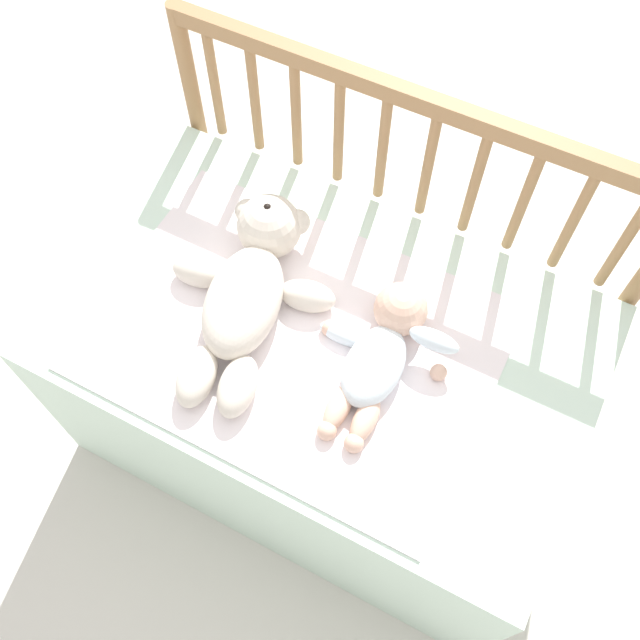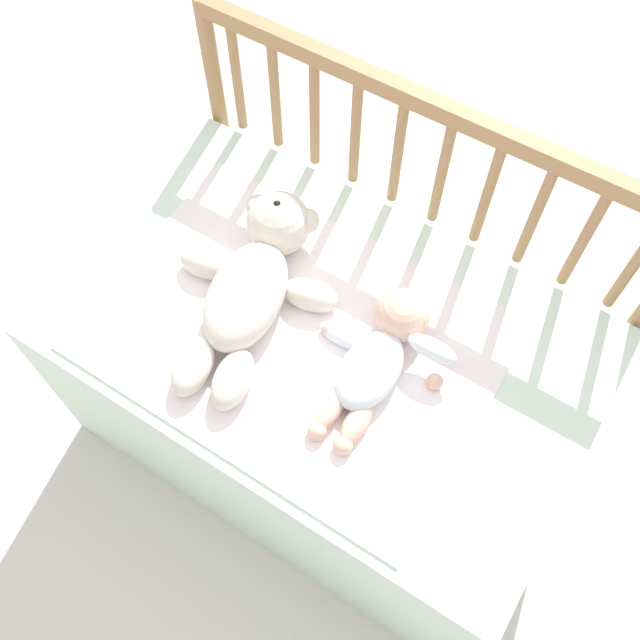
% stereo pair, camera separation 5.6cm
% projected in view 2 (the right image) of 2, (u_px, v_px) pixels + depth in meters
% --- Properties ---
extents(ground_plane, '(12.00, 12.00, 0.00)m').
position_uv_depth(ground_plane, '(323.00, 426.00, 1.86)').
color(ground_plane, silver).
extents(crib_mattress, '(1.07, 0.67, 0.53)m').
position_uv_depth(crib_mattress, '(323.00, 385.00, 1.63)').
color(crib_mattress, silver).
rests_on(crib_mattress, ground_plane).
extents(crib_rail, '(1.07, 0.04, 0.85)m').
position_uv_depth(crib_rail, '(415.00, 188.00, 1.49)').
color(crib_rail, '#997047').
rests_on(crib_rail, ground_plane).
extents(blanket, '(0.77, 0.55, 0.01)m').
position_uv_depth(blanket, '(294.00, 335.00, 1.39)').
color(blanket, white).
rests_on(blanket, crib_mattress).
extents(teddy_bear, '(0.34, 0.48, 0.13)m').
position_uv_depth(teddy_bear, '(254.00, 280.00, 1.39)').
color(teddy_bear, silver).
rests_on(teddy_bear, crib_mattress).
extents(baby, '(0.26, 0.34, 0.10)m').
position_uv_depth(baby, '(379.00, 355.00, 1.33)').
color(baby, white).
rests_on(baby, crib_mattress).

